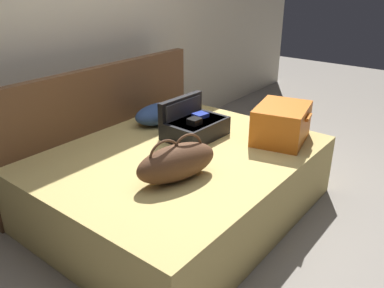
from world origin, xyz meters
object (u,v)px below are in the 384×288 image
object	(u,v)px
duffel_bag	(177,162)
hard_case_large	(281,123)
pillow_near_headboard	(160,113)
bed	(180,182)
hard_case_medium	(194,125)

from	to	relation	value
duffel_bag	hard_case_large	bearing A→B (deg)	-12.78
duffel_bag	pillow_near_headboard	world-z (taller)	duffel_bag
bed	hard_case_large	world-z (taller)	hard_case_large
hard_case_medium	pillow_near_headboard	size ratio (longest dim) A/B	1.02
bed	pillow_near_headboard	world-z (taller)	pillow_near_headboard
hard_case_medium	pillow_near_headboard	distance (m)	0.43
bed	hard_case_medium	size ratio (longest dim) A/B	4.13
pillow_near_headboard	duffel_bag	bearing A→B (deg)	-131.41
bed	hard_case_medium	distance (m)	0.47
duffel_bag	pillow_near_headboard	size ratio (longest dim) A/B	1.25
hard_case_large	pillow_near_headboard	distance (m)	1.04
hard_case_medium	duffel_bag	distance (m)	0.72
hard_case_large	pillow_near_headboard	world-z (taller)	hard_case_large
hard_case_large	bed	bearing A→B (deg)	131.94
duffel_bag	pillow_near_headboard	distance (m)	1.03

